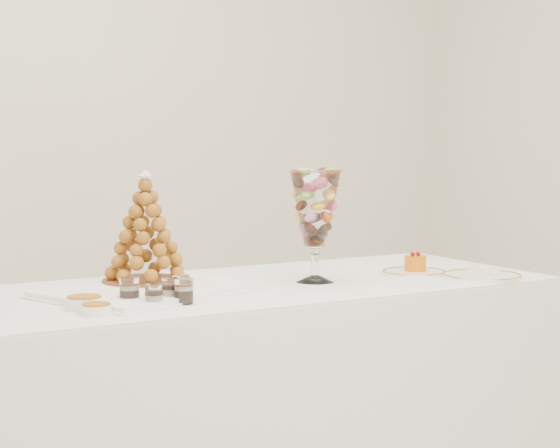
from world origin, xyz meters
TOP-DOWN VIEW (x-y plane):
  - buffet_table at (0.07, 0.33)m, footprint 1.94×0.83m
  - lace_tray at (-0.26, 0.34)m, footprint 0.66×0.58m
  - macaron_vase at (0.27, 0.27)m, footprint 0.16×0.16m
  - cake_plate at (0.65, 0.23)m, footprint 0.21×0.21m
  - spare_plate at (0.77, 0.05)m, footprint 0.26×0.26m
  - verrine_a at (-0.37, 0.21)m, footprint 0.06×0.06m
  - verrine_b at (-0.27, 0.18)m, footprint 0.05×0.05m
  - verrine_c at (-0.22, 0.22)m, footprint 0.06×0.06m
  - verrine_d at (-0.34, 0.12)m, footprint 0.06×0.06m
  - verrine_e at (-0.25, 0.13)m, footprint 0.05×0.05m
  - ramekin_back at (-0.50, 0.20)m, footprint 0.10×0.10m
  - ramekin_front at (-0.51, 0.11)m, footprint 0.08×0.08m
  - croquembouche at (-0.22, 0.45)m, footprint 0.27×0.27m
  - mousse_cake at (0.66, 0.24)m, footprint 0.07×0.07m

SIDE VIEW (x-z plane):
  - buffet_table at x=0.07m, z-range 0.00..0.73m
  - cake_plate at x=0.65m, z-range 0.73..0.74m
  - spare_plate at x=0.77m, z-range 0.73..0.74m
  - lace_tray at x=-0.26m, z-range 0.73..0.75m
  - ramekin_front at x=-0.51m, z-range 0.73..0.75m
  - ramekin_back at x=-0.50m, z-range 0.73..0.76m
  - verrine_d at x=-0.34m, z-range 0.73..0.79m
  - verrine_c at x=-0.22m, z-range 0.73..0.79m
  - verrine_b at x=-0.27m, z-range 0.73..0.79m
  - verrine_e at x=-0.25m, z-range 0.73..0.80m
  - mousse_cake at x=0.66m, z-range 0.73..0.79m
  - verrine_a at x=-0.37m, z-range 0.73..0.80m
  - croquembouche at x=-0.22m, z-range 0.74..1.07m
  - macaron_vase at x=0.27m, z-range 0.78..1.13m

